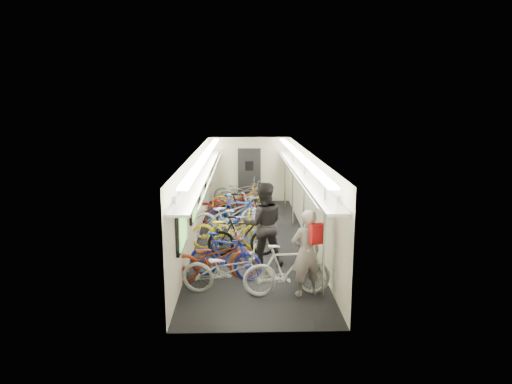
{
  "coord_description": "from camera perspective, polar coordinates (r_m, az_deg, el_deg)",
  "views": [
    {
      "loc": [
        -0.25,
        -11.84,
        3.7
      ],
      "look_at": [
        0.13,
        0.95,
        1.15
      ],
      "focal_mm": 32.0,
      "sensor_mm": 36.0,
      "label": 1
    }
  ],
  "objects": [
    {
      "name": "bicycle_6",
      "position": [
        12.76,
        -3.5,
        -2.97
      ],
      "size": [
        2.28,
        1.53,
        1.14
      ],
      "primitive_type": "imported",
      "rotation": [
        0.0,
        0.0,
        1.97
      ],
      "color": "#AEADB2",
      "rests_on": "ground"
    },
    {
      "name": "bicycle_9",
      "position": [
        13.7,
        -1.63,
        -2.23
      ],
      "size": [
        1.71,
        0.65,
        1.0
      ],
      "primitive_type": "imported",
      "rotation": [
        0.0,
        0.0,
        1.46
      ],
      "color": "black",
      "rests_on": "ground"
    },
    {
      "name": "passenger_mid",
      "position": [
        10.33,
        0.93,
        -4.08
      ],
      "size": [
        0.99,
        0.79,
        1.93
      ],
      "primitive_type": "imported",
      "rotation": [
        0.0,
        0.0,
        3.21
      ],
      "color": "black",
      "rests_on": "ground"
    },
    {
      "name": "bicycle_4",
      "position": [
        11.56,
        -3.43,
        -4.76
      ],
      "size": [
        1.99,
        0.79,
        1.03
      ],
      "primitive_type": "imported",
      "rotation": [
        0.0,
        0.0,
        1.51
      ],
      "color": "yellow",
      "rests_on": "ground"
    },
    {
      "name": "bicycle_10",
      "position": [
        15.17,
        -2.18,
        -1.0
      ],
      "size": [
        1.89,
        0.88,
        0.95
      ],
      "primitive_type": "imported",
      "rotation": [
        0.0,
        0.0,
        1.43
      ],
      "color": "orange",
      "rests_on": "ground"
    },
    {
      "name": "train_car_shell",
      "position": [
        12.72,
        -2.19,
        2.02
      ],
      "size": [
        10.0,
        10.0,
        10.0
      ],
      "color": "black",
      "rests_on": "ground"
    },
    {
      "name": "bicycle_14",
      "position": [
        16.46,
        -2.01,
        0.07
      ],
      "size": [
        1.96,
        0.8,
        1.01
      ],
      "primitive_type": "imported",
      "rotation": [
        0.0,
        0.0,
        1.5
      ],
      "color": "slate",
      "rests_on": "ground"
    },
    {
      "name": "backpack",
      "position": [
        8.59,
        7.61,
        -5.2
      ],
      "size": [
        0.29,
        0.21,
        0.38
      ],
      "primitive_type": "cube",
      "rotation": [
        0.0,
        0.0,
        0.32
      ],
      "color": "red",
      "rests_on": "passenger_near"
    },
    {
      "name": "bicycle_3",
      "position": [
        11.06,
        -1.73,
        -5.52
      ],
      "size": [
        1.7,
        0.53,
        1.01
      ],
      "primitive_type": "imported",
      "rotation": [
        0.0,
        0.0,
        1.61
      ],
      "color": "black",
      "rests_on": "ground"
    },
    {
      "name": "bicycle_11",
      "position": [
        8.9,
        3.92,
        -9.72
      ],
      "size": [
        1.76,
        0.65,
        1.04
      ],
      "primitive_type": "imported",
      "rotation": [
        0.0,
        0.0,
        1.67
      ],
      "color": "silver",
      "rests_on": "ground"
    },
    {
      "name": "passenger_near",
      "position": [
        8.87,
        6.3,
        -7.55
      ],
      "size": [
        0.72,
        0.58,
        1.7
      ],
      "primitive_type": "imported",
      "rotation": [
        0.0,
        0.0,
        3.46
      ],
      "color": "gray",
      "rests_on": "ground"
    },
    {
      "name": "bicycle_5",
      "position": [
        11.65,
        -1.98,
        -4.63
      ],
      "size": [
        1.73,
        0.65,
        1.02
      ],
      "primitive_type": "imported",
      "rotation": [
        0.0,
        0.0,
        1.67
      ],
      "color": "silver",
      "rests_on": "ground"
    },
    {
      "name": "bicycle_1",
      "position": [
        9.71,
        -3.88,
        -8.02
      ],
      "size": [
        1.72,
        1.02,
        1.0
      ],
      "primitive_type": "imported",
      "rotation": [
        0.0,
        0.0,
        1.22
      ],
      "color": "navy",
      "rests_on": "ground"
    },
    {
      "name": "bicycle_0",
      "position": [
        8.98,
        -3.48,
        -9.77
      ],
      "size": [
        1.91,
        0.93,
        0.96
      ],
      "primitive_type": "imported",
      "rotation": [
        0.0,
        0.0,
        1.41
      ],
      "color": "#A5A5AA",
      "rests_on": "ground"
    },
    {
      "name": "bicycle_7",
      "position": [
        12.85,
        -2.28,
        -2.86
      ],
      "size": [
        1.94,
        1.24,
        1.13
      ],
      "primitive_type": "imported",
      "rotation": [
        0.0,
        0.0,
        1.16
      ],
      "color": "#1C3BA8",
      "rests_on": "ground"
    },
    {
      "name": "bicycle_2",
      "position": [
        9.6,
        -5.23,
        -8.3
      ],
      "size": [
        1.97,
        0.98,
        0.99
      ],
      "primitive_type": "imported",
      "rotation": [
        0.0,
        0.0,
        1.75
      ],
      "color": "maroon",
      "rests_on": "ground"
    },
    {
      "name": "bicycle_8",
      "position": [
        14.1,
        -3.75,
        -1.88
      ],
      "size": [
        1.91,
        0.7,
        1.0
      ],
      "primitive_type": "imported",
      "rotation": [
        0.0,
        0.0,
        1.55
      ],
      "color": "maroon",
      "rests_on": "ground"
    },
    {
      "name": "bicycle_12",
      "position": [
        16.0,
        -1.58,
        -0.35
      ],
      "size": [
        1.93,
        1.16,
        0.96
      ],
      "primitive_type": "imported",
      "rotation": [
        0.0,
        0.0,
        1.26
      ],
      "color": "slate",
      "rests_on": "ground"
    }
  ]
}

